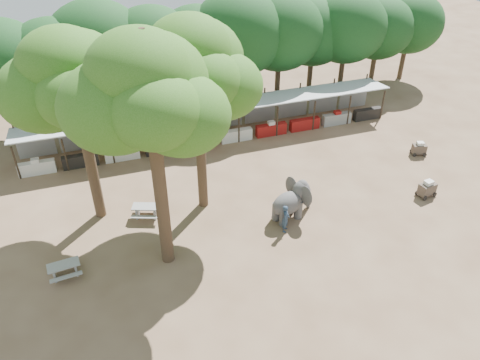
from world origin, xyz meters
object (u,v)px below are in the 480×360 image
object	(u,v)px
elephant	(292,201)
handler	(286,218)
cart_front	(427,188)
yard_tree_center	(145,95)
yard_tree_back	(193,69)
yard_tree_left	(71,83)
picnic_table_far	(146,210)
picnic_table_near	(64,268)
cart_back	(419,148)

from	to	relation	value
elephant	handler	distance (m)	1.42
handler	cart_front	world-z (taller)	handler
handler	elephant	bearing A→B (deg)	-6.42
yard_tree_center	yard_tree_back	world-z (taller)	yard_tree_center
yard_tree_center	handler	xyz separation A→B (m)	(6.85, -0.02, -8.36)
yard_tree_left	handler	world-z (taller)	yard_tree_left
yard_tree_back	picnic_table_far	size ratio (longest dim) A/B	5.76
yard_tree_left	yard_tree_back	xyz separation A→B (m)	(6.00, -1.00, 0.34)
yard_tree_back	handler	bearing A→B (deg)	-46.27
handler	yard_tree_center	bearing A→B (deg)	122.12
yard_tree_center	elephant	xyz separation A→B (m)	(7.72, 1.06, -8.09)
yard_tree_center	yard_tree_back	size ratio (longest dim) A/B	1.06
yard_tree_left	elephant	bearing A→B (deg)	-20.15
picnic_table_near	yard_tree_center	bearing A→B (deg)	-9.43
yard_tree_back	picnic_table_near	bearing A→B (deg)	-155.03
yard_tree_left	cart_front	bearing A→B (deg)	-13.79
elephant	cart_front	xyz separation A→B (m)	(8.79, -0.85, -0.56)
handler	picnic_table_near	size ratio (longest dim) A/B	1.01
yard_tree_back	picnic_table_near	world-z (taller)	yard_tree_back
picnic_table_far	cart_front	xyz separation A→B (m)	(16.84, -3.50, 0.03)
handler	cart_front	bearing A→B (deg)	-56.26
yard_tree_left	picnic_table_far	world-z (taller)	yard_tree_left
yard_tree_center	picnic_table_near	bearing A→B (deg)	176.78
elephant	yard_tree_left	bearing A→B (deg)	141.76
picnic_table_near	cart_back	distance (m)	24.57
yard_tree_left	picnic_table_near	size ratio (longest dim) A/B	6.54
handler	cart_back	world-z (taller)	handler
elephant	cart_front	world-z (taller)	elephant
yard_tree_back	picnic_table_near	xyz separation A→B (m)	(-7.99, -3.72, -8.04)
yard_tree_left	elephant	distance (m)	13.44
picnic_table_far	yard_tree_back	bearing A→B (deg)	25.40
picnic_table_far	cart_front	bearing A→B (deg)	8.74
yard_tree_back	picnic_table_far	bearing A→B (deg)	-175.08
yard_tree_back	elephant	size ratio (longest dim) A/B	3.79
yard_tree_center	picnic_table_far	world-z (taller)	yard_tree_center
handler	picnic_table_near	xyz separation A→B (m)	(-11.84, 0.31, -0.35)
yard_tree_center	picnic_table_far	distance (m)	9.46
handler	picnic_table_far	distance (m)	8.10
yard_tree_left	picnic_table_far	size ratio (longest dim) A/B	5.58
handler	cart_front	distance (m)	9.67
handler	cart_back	distance (m)	13.19
picnic_table_far	cart_back	xyz separation A→B (m)	(19.52, 0.90, -0.02)
yard_tree_left	picnic_table_far	xyz separation A→B (m)	(2.67, -1.29, -7.68)
yard_tree_back	elephant	distance (m)	9.28
cart_front	cart_back	distance (m)	5.15
yard_tree_center	yard_tree_back	xyz separation A→B (m)	(3.00, 4.00, -0.67)
yard_tree_center	cart_front	world-z (taller)	yard_tree_center
yard_tree_center	cart_back	world-z (taller)	yard_tree_center
cart_front	picnic_table_near	bearing A→B (deg)	169.94
handler	picnic_table_near	bearing A→B (deg)	120.85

